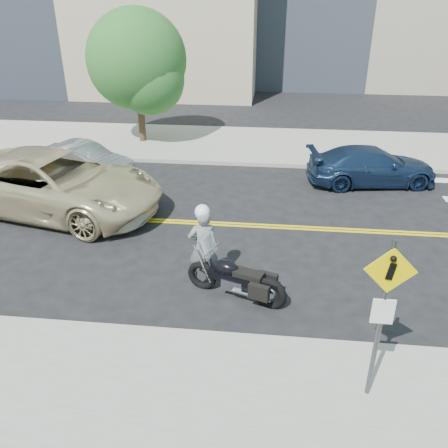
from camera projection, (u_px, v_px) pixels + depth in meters
name	position (u px, v px, depth m)	size (l,w,h in m)	color
ground_plane	(190.00, 222.00, 14.18)	(120.00, 120.00, 0.00)	black
sidewalk_near	(108.00, 431.00, 7.52)	(60.00, 5.00, 0.15)	#9E9B91
sidewalk_far	(219.00, 144.00, 20.78)	(60.00, 5.00, 0.15)	#9E9B91
pedestrian_sign	(383.00, 308.00, 7.30)	(0.78, 0.08, 3.00)	#4C4C51
motorcyclist	(203.00, 245.00, 10.95)	(0.79, 0.63, 2.03)	#98999D
motorcycle	(236.00, 270.00, 10.54)	(2.34, 0.71, 1.42)	black
suv	(54.00, 183.00, 14.47)	(3.09, 6.70, 1.86)	beige
parked_car_silver	(83.00, 161.00, 17.21)	(1.30, 3.74, 1.23)	gray
parked_car_blue	(372.00, 166.00, 16.64)	(1.82, 4.48, 1.30)	navy
tree_far_a	(137.00, 60.00, 19.43)	(4.11, 4.11, 5.61)	#382619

